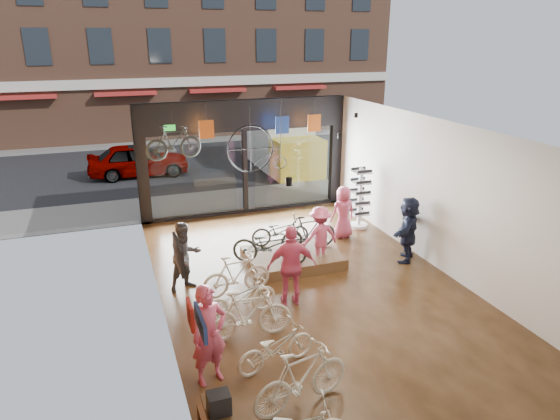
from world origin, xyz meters
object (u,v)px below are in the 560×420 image
display_bike_left (269,245)px  display_bike_right (280,231)px  street_car (138,160)px  display_bike_mid (309,232)px  floor_bike_2 (276,347)px  customer_2 (292,266)px  customer_5 (408,229)px  box_truck (283,142)px  floor_bike_4 (240,298)px  sunglasses_rack (360,198)px  floor_bike_1 (301,378)px  floor_bike_3 (248,314)px  penny_farthing (260,150)px  customer_4 (343,212)px  customer_1 (185,256)px  display_platform (293,258)px  customer_3 (320,236)px  customer_0 (209,335)px  hung_bike (174,142)px  floor_bike_5 (236,275)px

display_bike_left → display_bike_right: 1.20m
street_car → display_bike_mid: size_ratio=2.60×
floor_bike_2 → street_car: bearing=-7.3°
customer_2 → customer_5: customer_2 is taller
box_truck → display_bike_mid: size_ratio=3.94×
floor_bike_4 → sunglasses_rack: (4.91, 3.88, 0.52)m
box_truck → display_bike_left: (-3.87, -9.80, -0.46)m
street_car → floor_bike_1: size_ratio=2.32×
floor_bike_3 → sunglasses_rack: size_ratio=0.92×
customer_2 → sunglasses_rack: size_ratio=0.97×
display_bike_mid → customer_5: customer_5 is taller
box_truck → floor_bike_2: box_truck is taller
penny_farthing → customer_4: bearing=-36.1°
floor_bike_1 → floor_bike_2: bearing=-9.8°
display_bike_mid → customer_1: (-3.36, -0.55, 0.05)m
floor_bike_2 → sunglasses_rack: 7.51m
floor_bike_1 → customer_2: size_ratio=0.96×
customer_1 → penny_farthing: bearing=27.8°
display_bike_right → display_platform: bearing=-158.9°
floor_bike_2 → floor_bike_3: floor_bike_3 is taller
customer_3 → customer_0: bearing=38.7°
floor_bike_3 → customer_0: bearing=141.0°
floor_bike_4 → penny_farthing: penny_farthing is taller
display_platform → display_bike_left: 1.09m
display_bike_mid → customer_2: size_ratio=0.86×
street_car → hung_bike: size_ratio=2.64×
floor_bike_5 → sunglasses_rack: (4.73, 2.92, 0.46)m
display_platform → customer_4: (2.06, 1.21, 0.64)m
display_bike_left → customer_1: 2.10m
display_platform → penny_farthing: bearing=90.4°
display_bike_left → customer_5: bearing=-68.6°
floor_bike_2 → display_platform: size_ratio=0.65×
floor_bike_5 → customer_2: size_ratio=0.89×
customer_5 → sunglasses_rack: size_ratio=0.92×
floor_bike_2 → display_bike_right: size_ratio=1.00×
street_car → floor_bike_1: (1.31, -15.50, -0.17)m
floor_bike_3 → display_bike_right: 4.05m
customer_0 → penny_farthing: 7.53m
floor_bike_5 → display_bike_mid: (2.31, 1.22, 0.29)m
floor_bike_3 → customer_5: customer_5 is taller
customer_1 → sunglasses_rack: (5.78, 2.25, 0.13)m
display_bike_mid → sunglasses_rack: bearing=-59.0°
floor_bike_3 → floor_bike_5: bearing=-3.3°
customer_2 → penny_farthing: penny_farthing is taller
sunglasses_rack → hung_bike: (-5.47, 0.81, 1.96)m
floor_bike_5 → customer_5: 4.81m
hung_bike → customer_3: bearing=-141.4°
penny_farthing → customer_5: bearing=-50.0°
customer_1 → customer_2: size_ratio=0.89×
street_car → display_bike_left: size_ratio=2.23×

